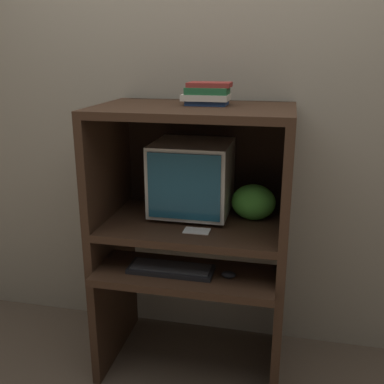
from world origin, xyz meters
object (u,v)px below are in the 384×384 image
Objects in this scene: keyboard at (171,269)px; mouse at (229,275)px; snack_bag at (254,202)px; book_stack at (207,94)px; crt_monitor at (192,178)px.

keyboard is 0.27m from mouse.
mouse is (0.27, -0.01, 0.00)m from keyboard.
snack_bag is at bearing 74.34° from mouse.
snack_bag is (0.08, 0.28, 0.26)m from mouse.
snack_bag is 0.98× the size of book_stack.
snack_bag is at bearing 38.05° from keyboard.
mouse is 0.31× the size of snack_bag.
book_stack is (0.08, -0.03, 0.41)m from crt_monitor.
crt_monitor reaches higher than snack_bag.
crt_monitor is 5.73× the size of mouse.
snack_bag reaches higher than keyboard.
book_stack is at bearing 64.83° from keyboard.
crt_monitor reaches higher than mouse.
book_stack reaches higher than snack_bag.
snack_bag is at bearing -1.69° from crt_monitor.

